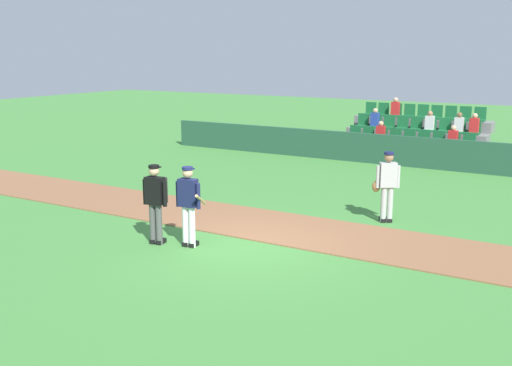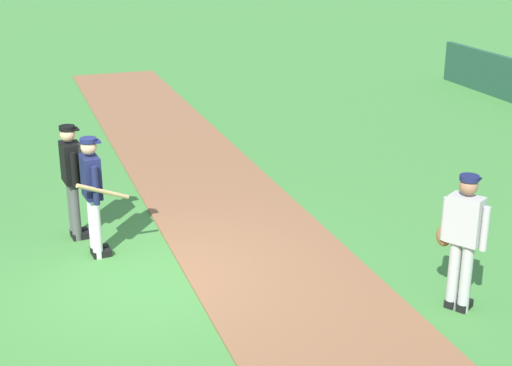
# 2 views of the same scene
# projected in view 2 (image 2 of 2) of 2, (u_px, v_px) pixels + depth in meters

# --- Properties ---
(ground_plane) EXTENTS (80.00, 80.00, 0.00)m
(ground_plane) POSITION_uv_depth(u_px,v_px,m) (154.00, 279.00, 10.10)
(ground_plane) COLOR #42843A
(infield_dirt_path) EXTENTS (28.00, 2.45, 0.03)m
(infield_dirt_path) POSITION_uv_depth(u_px,v_px,m) (268.00, 260.00, 10.60)
(infield_dirt_path) COLOR brown
(infield_dirt_path) RESTS_ON ground
(batter_navy_jersey) EXTENTS (0.71, 0.76, 1.76)m
(batter_navy_jersey) POSITION_uv_depth(u_px,v_px,m) (93.00, 192.00, 10.46)
(batter_navy_jersey) COLOR white
(batter_navy_jersey) RESTS_ON ground
(umpire_home_plate) EXTENTS (0.59, 0.34, 1.76)m
(umpire_home_plate) POSITION_uv_depth(u_px,v_px,m) (73.00, 175.00, 11.05)
(umpire_home_plate) COLOR #4C4C4C
(umpire_home_plate) RESTS_ON ground
(runner_grey_jersey) EXTENTS (0.63, 0.44, 1.76)m
(runner_grey_jersey) POSITION_uv_depth(u_px,v_px,m) (462.00, 238.00, 9.01)
(runner_grey_jersey) COLOR #B2B2B2
(runner_grey_jersey) RESTS_ON ground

